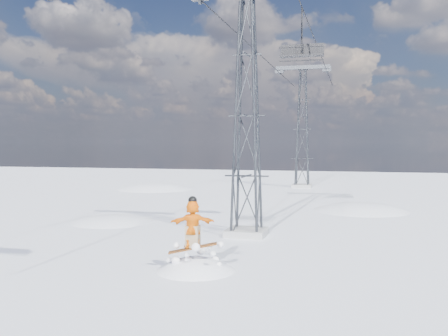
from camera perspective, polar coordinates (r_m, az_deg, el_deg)
The scene contains 7 objects.
ground at distance 15.90m, azimuth -6.54°, elevation -12.73°, with size 120.00×120.00×0.00m, color white.
snow_terrain at distance 39.50m, azimuth -1.52°, elevation -17.60°, with size 39.00×37.00×22.00m.
lift_tower_near at distance 22.79m, azimuth 2.62°, elevation 5.92°, with size 5.20×1.80×11.43m.
lift_tower_far at distance 47.51m, azimuth 8.95°, elevation 4.37°, with size 5.20×1.80×11.43m.
haul_cables at distance 34.72m, azimuth 6.73°, elevation 13.85°, with size 4.46×51.00×0.06m.
snowboarder_jump at distance 17.53m, azimuth -3.25°, elevation -16.84°, with size 4.40×4.40×6.49m.
lift_chair_mid at distance 25.38m, azimuth 8.89°, elevation 13.03°, with size 2.12×0.61×2.63m.
Camera 1 is at (5.56, -14.26, 4.30)m, focal length 40.00 mm.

